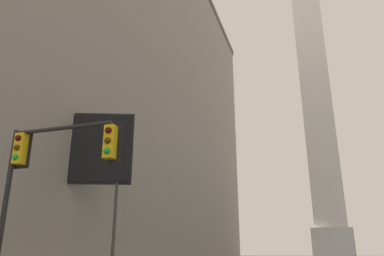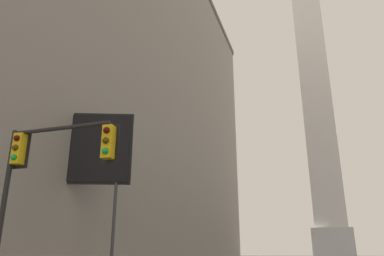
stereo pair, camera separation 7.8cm
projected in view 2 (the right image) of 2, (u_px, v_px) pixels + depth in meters
The scene contains 4 objects.
building_left at pixel (79, 98), 47.40m from camera, with size 28.96×57.83×40.18m.
obelisk at pixel (314, 81), 78.20m from camera, with size 7.10×7.10×73.88m.
traffic_light_near_left at pixel (43, 165), 12.54m from camera, with size 4.31×0.51×5.61m.
billboard_sign at pixel (91, 152), 21.09m from camera, with size 4.36×1.80×9.17m.
Camera 2 is at (-2.33, -2.83, 1.47)m, focal length 35.00 mm.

